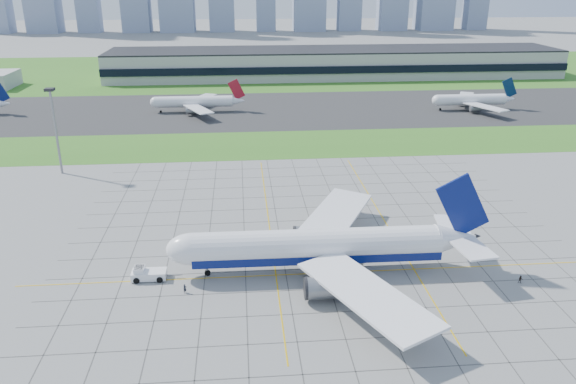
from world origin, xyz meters
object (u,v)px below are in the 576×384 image
object	(u,v)px
pushback_tug	(147,274)
distant_jet_1	(196,102)
crew_near	(185,289)
light_mast	(54,120)
distant_jet_2	(472,100)
airliner	(319,247)
crew_far	(520,279)

from	to	relation	value
pushback_tug	distant_jet_1	distance (m)	144.86
crew_near	pushback_tug	bearing A→B (deg)	106.76
pushback_tug	crew_near	distance (m)	9.68
crew_near	distant_jet_1	size ratio (longest dim) A/B	0.04
light_mast	pushback_tug	distance (m)	76.45
distant_jet_1	distant_jet_2	bearing A→B (deg)	-2.97
light_mast	airliner	bearing A→B (deg)	-43.91
airliner	distant_jet_2	bearing A→B (deg)	58.26
distant_jet_2	crew_near	bearing A→B (deg)	-128.12
crew_near	distant_jet_2	world-z (taller)	distant_jet_2
airliner	crew_far	world-z (taller)	airliner
distant_jet_1	pushback_tug	bearing A→B (deg)	-89.99
airliner	crew_far	xyz separation A→B (m)	(38.14, -8.05, -4.70)
pushback_tug	distant_jet_1	size ratio (longest dim) A/B	0.23
airliner	distant_jet_1	bearing A→B (deg)	103.67
light_mast	crew_near	distance (m)	85.19
light_mast	crew_near	world-z (taller)	light_mast
airliner	crew_near	bearing A→B (deg)	-166.44
light_mast	distant_jet_2	bearing A→B (deg)	24.85
light_mast	airliner	distance (m)	95.93
airliner	crew_far	bearing A→B (deg)	-11.42
crew_near	crew_far	world-z (taller)	crew_near
light_mast	pushback_tug	xyz separation A→B (m)	(34.88, -66.36, -14.97)
airliner	crew_near	xyz separation A→B (m)	(-26.07, -6.05, -4.60)
crew_near	distant_jet_2	xyz separation A→B (m)	(113.28, 144.35, 3.58)
distant_jet_1	distant_jet_2	xyz separation A→B (m)	(121.05, -6.28, -0.00)
crew_near	crew_far	size ratio (longest dim) A/B	1.12
airliner	distant_jet_2	world-z (taller)	airliner
crew_far	pushback_tug	bearing A→B (deg)	-158.24
airliner	pushback_tug	bearing A→B (deg)	-179.09
airliner	pushback_tug	size ratio (longest dim) A/B	6.63
distant_jet_1	crew_near	bearing A→B (deg)	-87.04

